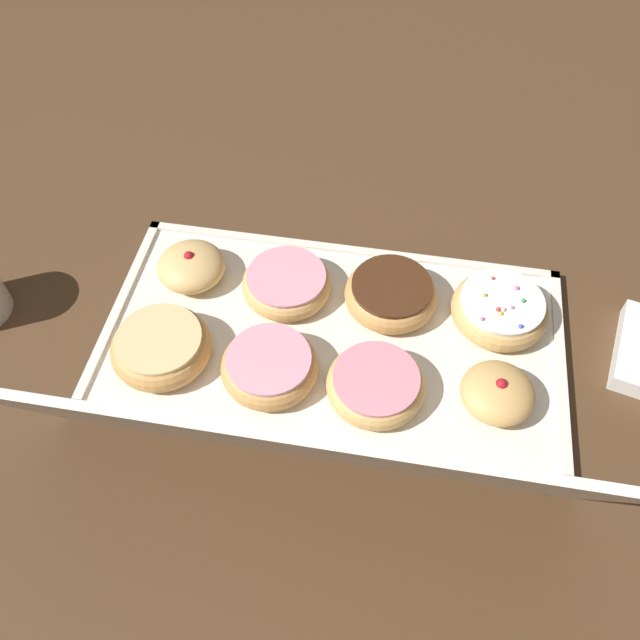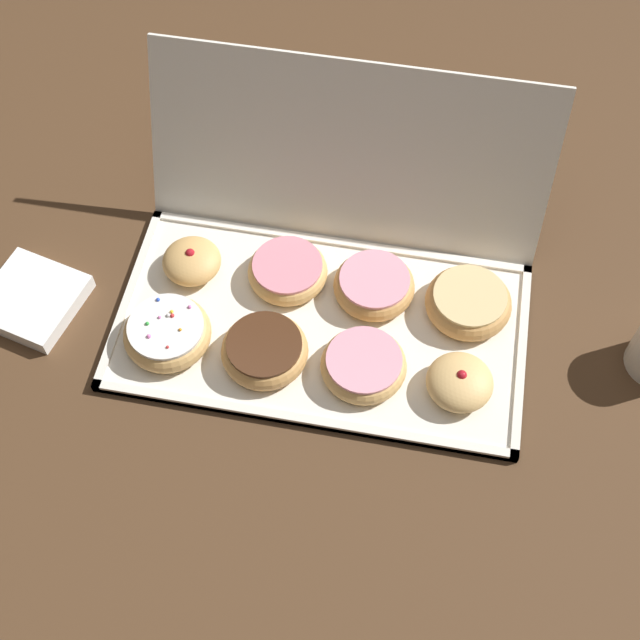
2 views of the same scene
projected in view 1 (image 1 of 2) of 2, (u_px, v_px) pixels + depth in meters
The scene contains 11 objects.
ground_plane at pixel (332, 341), 0.81m from camera, with size 3.00×3.00×0.00m, color #4C331E.
donut_box at pixel (332, 339), 0.81m from camera, with size 0.57×0.31×0.01m.
box_lid_open at pixel (299, 447), 0.58m from camera, with size 0.57×0.28×0.01m, color silver.
sprinkle_donut_0 at pixel (500, 309), 0.80m from camera, with size 0.12×0.12×0.04m.
chocolate_frosted_donut_1 at pixel (391, 294), 0.82m from camera, with size 0.12×0.12×0.04m.
pink_frosted_donut_2 at pixel (287, 283), 0.83m from camera, with size 0.12×0.12×0.03m.
jelly_filled_donut_3 at pixel (191, 266), 0.84m from camera, with size 0.09×0.09×0.05m.
jelly_filled_donut_4 at pixel (498, 393), 0.73m from camera, with size 0.09×0.09×0.05m.
pink_frosted_donut_5 at pixel (375, 384), 0.74m from camera, with size 0.12×0.12×0.04m.
pink_frosted_donut_6 at pixel (270, 366), 0.75m from camera, with size 0.12×0.12×0.04m.
glazed_ring_donut_7 at pixel (161, 346), 0.77m from camera, with size 0.12×0.12×0.04m.
Camera 1 is at (-0.06, 0.46, 0.67)m, focal length 35.89 mm.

